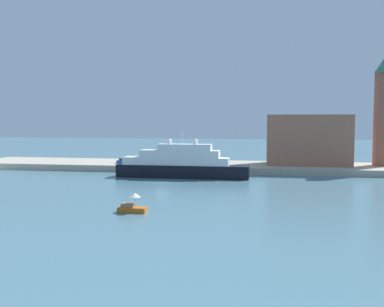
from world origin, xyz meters
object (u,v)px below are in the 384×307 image
at_px(harbor_building, 308,140).
at_px(bell_tower, 383,108).
at_px(person_figure, 142,162).
at_px(mooring_bollard, 178,164).
at_px(large_yacht, 181,164).
at_px(parked_car, 126,161).
at_px(small_motorboat, 132,206).

xyz_separation_m(harbor_building, bell_tower, (17.12, 0.52, 7.60)).
xyz_separation_m(person_figure, mooring_bollard, (9.07, -0.65, -0.32)).
distance_m(large_yacht, bell_tower, 50.34).
relative_size(large_yacht, bell_tower, 1.12).
bearing_deg(harbor_building, parked_car, -173.29).
distance_m(small_motorboat, mooring_bollard, 45.48).
xyz_separation_m(small_motorboat, parked_car, (-17.29, 49.09, 1.23)).
relative_size(bell_tower, parked_car, 5.57).
distance_m(bell_tower, parked_car, 63.41).
bearing_deg(bell_tower, large_yacht, -157.74).
bearing_deg(person_figure, harbor_building, 11.89).
relative_size(large_yacht, harbor_building, 1.45).
bearing_deg(bell_tower, mooring_bollard, -168.72).
relative_size(parked_car, mooring_bollard, 5.59).
bearing_deg(large_yacht, bell_tower, 22.26).
bearing_deg(parked_car, mooring_bollard, -14.83).
bearing_deg(small_motorboat, person_figure, 104.92).
xyz_separation_m(large_yacht, person_figure, (-11.56, 9.62, -0.65)).
bearing_deg(small_motorboat, large_yacht, 91.10).
height_order(bell_tower, parked_car, bell_tower).
bearing_deg(large_yacht, person_figure, 140.22).
bearing_deg(parked_car, small_motorboat, -70.60).
xyz_separation_m(large_yacht, small_motorboat, (0.70, -36.38, -2.03)).
xyz_separation_m(harbor_building, parked_car, (-44.66, -5.25, -5.51)).
xyz_separation_m(bell_tower, parked_car, (-61.77, -5.78, -13.11)).
bearing_deg(small_motorboat, parked_car, 109.40).
height_order(small_motorboat, person_figure, person_figure).
xyz_separation_m(parked_car, mooring_bollard, (14.10, -3.73, -0.17)).
relative_size(bell_tower, person_figure, 16.01).
height_order(harbor_building, bell_tower, bell_tower).
xyz_separation_m(small_motorboat, mooring_bollard, (-3.19, 45.36, 1.06)).
bearing_deg(person_figure, mooring_bollard, -4.07).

